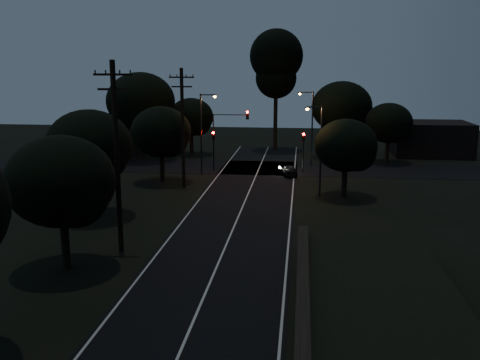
# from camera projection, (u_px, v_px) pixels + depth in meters

# --- Properties ---
(road_surface) EXTENTS (60.00, 70.00, 0.03)m
(road_surface) POSITION_uv_depth(u_px,v_px,m) (249.00, 191.00, 46.44)
(road_surface) COLOR black
(road_surface) RESTS_ON ground
(utility_pole_mid) EXTENTS (2.20, 0.30, 11.00)m
(utility_pole_mid) POSITION_uv_depth(u_px,v_px,m) (117.00, 155.00, 30.26)
(utility_pole_mid) COLOR black
(utility_pole_mid) RESTS_ON ground
(utility_pole_far) EXTENTS (2.20, 0.30, 10.50)m
(utility_pole_far) POSITION_uv_depth(u_px,v_px,m) (183.00, 126.00, 46.82)
(utility_pole_far) COLOR black
(utility_pole_far) RESTS_ON ground
(tree_left_b) EXTENTS (5.66, 5.66, 7.20)m
(tree_left_b) POSITION_uv_depth(u_px,v_px,m) (64.00, 184.00, 27.66)
(tree_left_b) COLOR black
(tree_left_b) RESTS_ON ground
(tree_left_c) EXTENTS (6.10, 6.10, 7.71)m
(tree_left_c) POSITION_uv_depth(u_px,v_px,m) (92.00, 148.00, 37.58)
(tree_left_c) COLOR black
(tree_left_c) RESTS_ON ground
(tree_left_d) EXTENTS (5.57, 5.57, 7.06)m
(tree_left_d) POSITION_uv_depth(u_px,v_px,m) (163.00, 133.00, 49.11)
(tree_left_d) COLOR black
(tree_left_d) RESTS_ON ground
(tree_far_nw) EXTENTS (5.43, 5.43, 6.88)m
(tree_far_nw) POSITION_uv_depth(u_px,v_px,m) (192.00, 118.00, 64.73)
(tree_far_nw) COLOR black
(tree_far_nw) RESTS_ON ground
(tree_far_w) EXTENTS (7.84, 7.84, 10.00)m
(tree_far_w) POSITION_uv_depth(u_px,v_px,m) (143.00, 103.00, 60.93)
(tree_far_w) COLOR black
(tree_far_w) RESTS_ON ground
(tree_far_ne) EXTENTS (7.08, 7.08, 8.95)m
(tree_far_ne) POSITION_uv_depth(u_px,v_px,m) (344.00, 108.00, 62.39)
(tree_far_ne) COLOR black
(tree_far_ne) RESTS_ON ground
(tree_far_e) EXTENTS (5.26, 5.26, 6.67)m
(tree_far_e) POSITION_uv_depth(u_px,v_px,m) (391.00, 124.00, 59.26)
(tree_far_e) COLOR black
(tree_far_e) RESTS_ON ground
(tree_right_a) EXTENTS (5.10, 5.10, 6.48)m
(tree_right_a) POSITION_uv_depth(u_px,v_px,m) (348.00, 147.00, 43.45)
(tree_right_a) COLOR black
(tree_right_a) RESTS_ON ground
(tall_pine) EXTENTS (6.71, 6.71, 15.24)m
(tall_pine) POSITION_uv_depth(u_px,v_px,m) (276.00, 63.00, 67.22)
(tall_pine) COLOR black
(tall_pine) RESTS_ON ground
(building_left) EXTENTS (10.00, 8.00, 4.40)m
(building_left) POSITION_uv_depth(u_px,v_px,m) (110.00, 133.00, 68.52)
(building_left) COLOR black
(building_left) RESTS_ON ground
(building_right) EXTENTS (9.00, 7.00, 4.00)m
(building_right) POSITION_uv_depth(u_px,v_px,m) (430.00, 138.00, 65.02)
(building_right) COLOR black
(building_right) RESTS_ON ground
(signal_left) EXTENTS (0.28, 0.35, 4.10)m
(signal_left) POSITION_uv_depth(u_px,v_px,m) (214.00, 143.00, 54.98)
(signal_left) COLOR black
(signal_left) RESTS_ON ground
(signal_right) EXTENTS (0.28, 0.35, 4.10)m
(signal_right) POSITION_uv_depth(u_px,v_px,m) (303.00, 145.00, 53.94)
(signal_right) COLOR black
(signal_right) RESTS_ON ground
(signal_mast) EXTENTS (3.70, 0.35, 6.25)m
(signal_mast) POSITION_uv_depth(u_px,v_px,m) (230.00, 129.00, 54.48)
(signal_mast) COLOR black
(signal_mast) RESTS_ON ground
(streetlight_a) EXTENTS (1.66, 0.26, 8.00)m
(streetlight_a) POSITION_uv_depth(u_px,v_px,m) (203.00, 128.00, 52.75)
(streetlight_a) COLOR black
(streetlight_a) RESTS_ON ground
(streetlight_b) EXTENTS (1.66, 0.26, 8.00)m
(streetlight_b) POSITION_uv_depth(u_px,v_px,m) (310.00, 123.00, 57.38)
(streetlight_b) COLOR black
(streetlight_b) RESTS_ON ground
(streetlight_c) EXTENTS (1.46, 0.26, 7.50)m
(streetlight_c) POSITION_uv_depth(u_px,v_px,m) (319.00, 144.00, 43.79)
(streetlight_c) COLOR black
(streetlight_c) RESTS_ON ground
(car) EXTENTS (2.01, 3.38, 1.08)m
(car) POSITION_uv_depth(u_px,v_px,m) (289.00, 170.00, 52.90)
(car) COLOR black
(car) RESTS_ON ground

